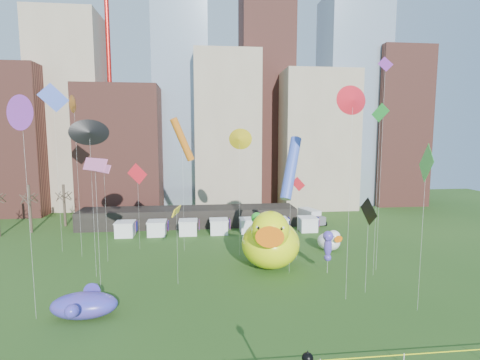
{
  "coord_description": "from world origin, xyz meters",
  "views": [
    {
      "loc": [
        -1.86,
        -21.98,
        15.78
      ],
      "look_at": [
        1.61,
        9.64,
        12.0
      ],
      "focal_mm": 27.0,
      "sensor_mm": 36.0,
      "label": 1
    }
  ],
  "objects": [
    {
      "name": "kite_14",
      "position": [
        -17.72,
        26.47,
        19.91
      ],
      "size": [
        0.47,
        2.27,
        21.07
      ],
      "color": "silver",
      "rests_on": "ground"
    },
    {
      "name": "small_duck",
      "position": [
        15.96,
        25.33,
        1.42
      ],
      "size": [
        3.8,
        4.39,
        3.09
      ],
      "rotation": [
        0.0,
        0.0,
        0.29
      ],
      "color": "white",
      "rests_on": "ground"
    },
    {
      "name": "kite_16",
      "position": [
        -10.55,
        28.81,
        10.64
      ],
      "size": [
        2.38,
        1.87,
        12.25
      ],
      "color": "silver",
      "rests_on": "ground"
    },
    {
      "name": "kite_0",
      "position": [
        10.45,
        22.41,
        9.63
      ],
      "size": [
        1.62,
        0.95,
        10.79
      ],
      "color": "silver",
      "rests_on": "ground"
    },
    {
      "name": "skyline",
      "position": [
        2.25,
        61.06,
        21.44
      ],
      "size": [
        101.0,
        23.0,
        68.0
      ],
      "color": "brown",
      "rests_on": "ground"
    },
    {
      "name": "crane_right",
      "position": [
        30.89,
        64.0,
        46.9
      ],
      "size": [
        23.0,
        1.0,
        76.0
      ],
      "color": "red",
      "rests_on": "ground"
    },
    {
      "name": "vendor_tents",
      "position": [
        1.02,
        36.0,
        1.11
      ],
      "size": [
        33.24,
        2.8,
        2.4
      ],
      "color": "white",
      "rests_on": "ground"
    },
    {
      "name": "kite_5",
      "position": [
        -21.15,
        29.07,
        20.73
      ],
      "size": [
        3.54,
        1.5,
        22.9
      ],
      "color": "silver",
      "rests_on": "ground"
    },
    {
      "name": "kite_4",
      "position": [
        -4.45,
        15.89,
        8.01
      ],
      "size": [
        0.87,
        2.73,
        8.46
      ],
      "color": "silver",
      "rests_on": "ground"
    },
    {
      "name": "kite_7",
      "position": [
        18.86,
        17.55,
        22.31
      ],
      "size": [
        1.39,
        0.94,
        24.73
      ],
      "color": "silver",
      "rests_on": "ground"
    },
    {
      "name": "kite_2",
      "position": [
        14.7,
        11.63,
        8.38
      ],
      "size": [
        0.47,
        2.76,
        9.85
      ],
      "color": "silver",
      "rests_on": "ground"
    },
    {
      "name": "bare_trees",
      "position": [
        -30.17,
        40.54,
        4.01
      ],
      "size": [
        8.44,
        6.44,
        8.5
      ],
      "color": "#382B21",
      "rests_on": "ground"
    },
    {
      "name": "kite_12",
      "position": [
        3.16,
        24.73,
        15.54
      ],
      "size": [
        2.03,
        2.27,
        16.9
      ],
      "color": "silver",
      "rests_on": "ground"
    },
    {
      "name": "kite_3",
      "position": [
        17.75,
        7.47,
        13.4
      ],
      "size": [
        0.88,
        3.35,
        15.25
      ],
      "color": "silver",
      "rests_on": "ground"
    },
    {
      "name": "kite_11",
      "position": [
        17.68,
        15.92,
        17.79
      ],
      "size": [
        1.2,
        1.72,
        19.47
      ],
      "color": "silver",
      "rests_on": "ground"
    },
    {
      "name": "pavilion",
      "position": [
        -4.0,
        42.0,
        1.6
      ],
      "size": [
        38.0,
        6.0,
        3.2
      ],
      "primitive_type": "cube",
      "color": "black",
      "rests_on": "ground"
    },
    {
      "name": "seahorse_purple",
      "position": [
        12.69,
        17.11,
        3.59
      ],
      "size": [
        1.59,
        1.77,
        5.08
      ],
      "rotation": [
        0.0,
        0.0,
        -0.42
      ],
      "color": "silver",
      "rests_on": "ground"
    },
    {
      "name": "kite_15",
      "position": [
        -16.34,
        9.66,
        17.76
      ],
      "size": [
        2.46,
        2.11,
        19.21
      ],
      "color": "silver",
      "rests_on": "ground"
    },
    {
      "name": "kite_9",
      "position": [
        -12.13,
        14.46,
        13.09
      ],
      "size": [
        3.14,
        3.31,
        13.74
      ],
      "color": "silver",
      "rests_on": "ground"
    },
    {
      "name": "kite_1",
      "position": [
        -13.81,
        24.18,
        11.87
      ],
      "size": [
        2.4,
        2.99,
        12.43
      ],
      "color": "silver",
      "rests_on": "ground"
    },
    {
      "name": "kite_10",
      "position": [
        -13.81,
        18.98,
        16.29
      ],
      "size": [
        2.71,
        1.44,
        17.7
      ],
      "color": "silver",
      "rests_on": "ground"
    },
    {
      "name": "kite_6",
      "position": [
        -4.28,
        27.58,
        15.46
      ],
      "size": [
        3.52,
        2.7,
        18.44
      ],
      "color": "silver",
      "rests_on": "ground"
    },
    {
      "name": "whale_inflatable",
      "position": [
        -12.19,
        9.67,
        1.16
      ],
      "size": [
        5.8,
        7.42,
        2.54
      ],
      "rotation": [
        0.0,
        0.0,
        -0.02
      ],
      "color": "#563797",
      "rests_on": "ground"
    },
    {
      "name": "kite_8",
      "position": [
        12.14,
        10.43,
        19.15
      ],
      "size": [
        2.54,
        1.5,
        20.51
      ],
      "color": "silver",
      "rests_on": "ground"
    },
    {
      "name": "big_duck",
      "position": [
        6.38,
        19.51,
        3.42
      ],
      "size": [
        8.65,
        10.38,
        7.44
      ],
      "rotation": [
        0.0,
        0.0,
        -0.21
      ],
      "color": "#ECFF0D",
      "rests_on": "ground"
    },
    {
      "name": "kite_13",
      "position": [
        8.29,
        17.73,
        12.32
      ],
      "size": [
        3.41,
        4.16,
        15.91
      ],
      "color": "silver",
      "rests_on": "ground"
    },
    {
      "name": "seahorse_green",
      "position": [
        4.79,
        20.37,
        5.06
      ],
      "size": [
        1.56,
        1.86,
        6.75
      ],
      "rotation": [
        0.0,
        0.0,
        0.16
      ],
      "color": "silver",
      "rests_on": "ground"
    },
    {
      "name": "box_truck",
      "position": [
        18.26,
        41.46,
        1.29
      ],
      "size": [
        3.84,
        6.3,
        2.52
      ],
      "rotation": [
        0.0,
        0.0,
        0.31
      ],
      "color": "silver",
      "rests_on": "ground"
    }
  ]
}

